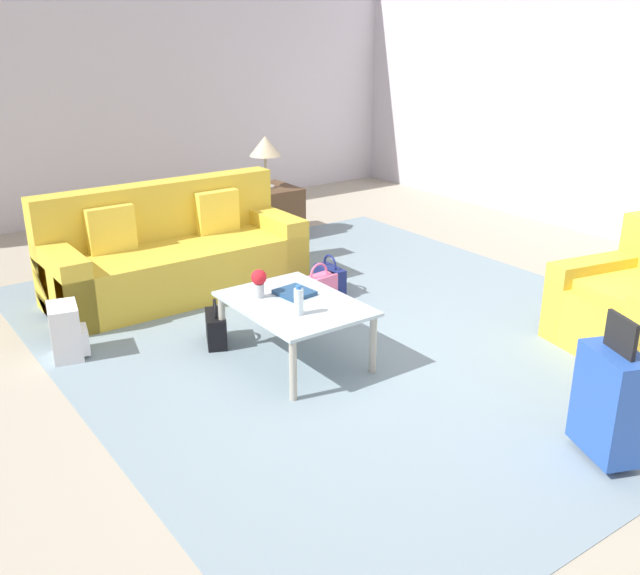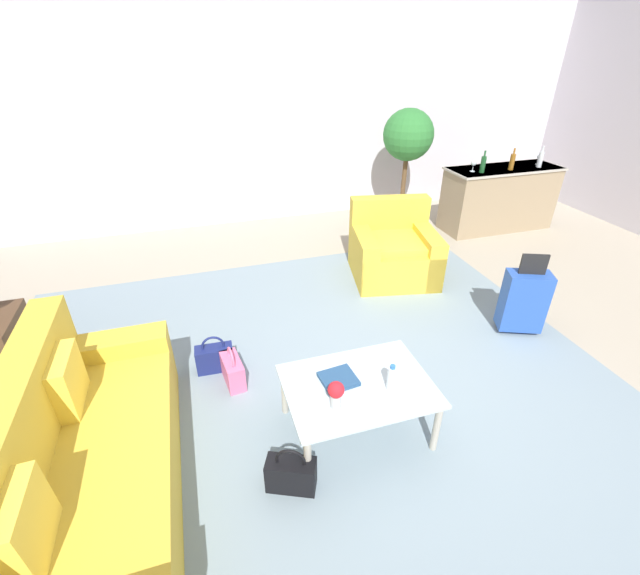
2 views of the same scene
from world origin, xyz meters
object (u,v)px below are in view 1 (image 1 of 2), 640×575
at_px(table_lamp, 265,148).
at_px(suitcase_blue, 610,401).
at_px(handbag_navy, 330,279).
at_px(couch, 172,257).
at_px(side_table, 267,212).
at_px(coffee_table, 295,309).
at_px(water_bottle, 299,301).
at_px(backpack_white, 67,332).
at_px(flower_vase, 259,281).
at_px(handbag_pink, 319,288).
at_px(coffee_table_book, 295,292).
at_px(handbag_black, 216,328).

bearing_deg(table_lamp, suitcase_blue, -9.46).
bearing_deg(suitcase_blue, handbag_navy, 174.19).
relative_size(couch, side_table, 3.53).
xyz_separation_m(coffee_table, water_bottle, (0.20, -0.10, 0.15)).
xyz_separation_m(coffee_table, backpack_white, (-1.00, -1.29, -0.20)).
bearing_deg(water_bottle, suitcase_blue, 23.96).
bearing_deg(handbag_navy, flower_vase, -58.02).
distance_m(table_lamp, suitcase_blue, 4.91).
relative_size(suitcase_blue, handbag_pink, 2.37).
bearing_deg(suitcase_blue, coffee_table, -160.71).
xyz_separation_m(couch, coffee_table_book, (1.68, 0.18, 0.15)).
xyz_separation_m(table_lamp, handbag_black, (2.22, -1.82, -0.86)).
bearing_deg(water_bottle, handbag_navy, 135.99).
relative_size(couch, handbag_navy, 6.20).
xyz_separation_m(couch, handbag_pink, (0.99, 0.89, -0.19)).
bearing_deg(water_bottle, side_table, 151.93).
bearing_deg(table_lamp, flower_vase, -32.60).
relative_size(coffee_table_book, flower_vase, 1.19).
height_order(couch, suitcase_blue, couch).
bearing_deg(water_bottle, table_lamp, 151.93).
height_order(side_table, handbag_black, side_table).
relative_size(suitcase_blue, handbag_black, 2.37).
height_order(coffee_table_book, handbag_navy, coffee_table_book).
xyz_separation_m(suitcase_blue, handbag_black, (-2.58, -1.02, -0.23)).
distance_m(side_table, suitcase_blue, 4.87).
height_order(couch, coffee_table_book, couch).
bearing_deg(water_bottle, backpack_white, -135.19).
distance_m(coffee_table_book, handbag_pink, 1.04).
bearing_deg(water_bottle, flower_vase, -173.21).
distance_m(coffee_table_book, handbag_navy, 1.27).
bearing_deg(handbag_pink, coffee_table_book, -45.73).
bearing_deg(water_bottle, coffee_table, 153.43).
height_order(coffee_table_book, flower_vase, flower_vase).
xyz_separation_m(flower_vase, handbag_black, (-0.36, -0.17, -0.44)).
bearing_deg(suitcase_blue, couch, -168.10).
height_order(couch, handbag_black, couch).
relative_size(side_table, handbag_black, 1.75).
height_order(flower_vase, side_table, flower_vase).
height_order(coffee_table_book, table_lamp, table_lamp).
bearing_deg(table_lamp, handbag_black, -39.35).
height_order(side_table, backpack_white, side_table).
xyz_separation_m(water_bottle, side_table, (-3.00, 1.60, -0.27)).
xyz_separation_m(water_bottle, handbag_pink, (-1.01, 0.89, -0.41)).
distance_m(coffee_table_book, handbag_black, 0.69).
xyz_separation_m(side_table, handbag_pink, (1.99, -0.71, -0.14)).
height_order(couch, backpack_white, couch).
xyz_separation_m(table_lamp, handbag_navy, (1.86, -0.50, -0.86)).
bearing_deg(coffee_table_book, handbag_navy, 125.64).
bearing_deg(handbag_navy, backpack_white, -91.51).
xyz_separation_m(flower_vase, table_lamp, (-2.58, 1.65, 0.42)).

